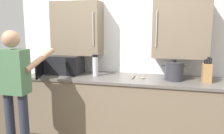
% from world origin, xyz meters
% --- Properties ---
extents(back_wall_tiled, '(3.60, 0.44, 2.78)m').
position_xyz_m(back_wall_tiled, '(0.00, 1.22, 1.45)').
color(back_wall_tiled, white).
rests_on(back_wall_tiled, ground_plane).
extents(counter_unit, '(2.80, 0.72, 0.94)m').
position_xyz_m(counter_unit, '(0.00, 0.87, 0.47)').
color(counter_unit, '#756651').
rests_on(counter_unit, ground_plane).
extents(microwave_oven, '(0.54, 0.73, 0.28)m').
position_xyz_m(microwave_oven, '(-0.96, 0.91, 1.08)').
color(microwave_oven, black).
rests_on(microwave_oven, counter_unit).
extents(knife_block, '(0.11, 0.15, 0.33)m').
position_xyz_m(knife_block, '(1.10, 0.85, 1.06)').
color(knife_block, '#A37547').
rests_on(knife_block, counter_unit).
extents(wooden_spoon, '(0.18, 0.21, 0.02)m').
position_xyz_m(wooden_spoon, '(0.22, 0.87, 0.94)').
color(wooden_spoon, tan).
rests_on(wooden_spoon, counter_unit).
extents(stock_pot, '(0.34, 0.24, 0.28)m').
position_xyz_m(stock_pot, '(0.70, 0.86, 1.06)').
color(stock_pot, '#2D2D33').
rests_on(stock_pot, counter_unit).
extents(thermos_flask, '(0.09, 0.09, 0.31)m').
position_xyz_m(thermos_flask, '(-0.41, 0.86, 1.09)').
color(thermos_flask, '#B7BABF').
rests_on(thermos_flask, counter_unit).
extents(person_figure, '(0.47, 0.68, 1.61)m').
position_xyz_m(person_figure, '(-1.14, 0.02, 0.96)').
color(person_figure, '#282D3D').
rests_on(person_figure, ground_plane).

